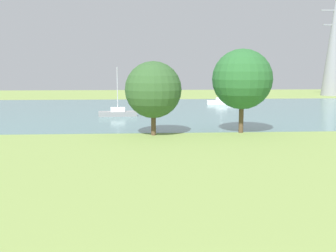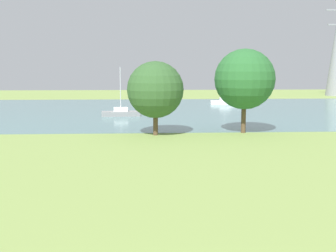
# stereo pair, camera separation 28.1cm
# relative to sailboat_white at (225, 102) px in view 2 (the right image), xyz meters

# --- Properties ---
(ground_plane) EXTENTS (160.00, 160.00, 0.00)m
(ground_plane) POSITION_rel_sailboat_white_xyz_m (-11.73, -36.87, -0.45)
(ground_plane) COLOR #7F994C
(water_surface) EXTENTS (140.00, 40.00, 0.02)m
(water_surface) POSITION_rel_sailboat_white_xyz_m (-11.73, -8.87, -0.44)
(water_surface) COLOR slate
(water_surface) RESTS_ON ground
(sailboat_white) EXTENTS (4.89, 1.80, 5.89)m
(sailboat_white) POSITION_rel_sailboat_white_xyz_m (0.00, 0.00, 0.00)
(sailboat_white) COLOR white
(sailboat_white) RESTS_ON water_surface
(sailboat_gray) EXTENTS (4.91, 1.92, 6.16)m
(sailboat_gray) POSITION_rel_sailboat_white_xyz_m (-16.26, -15.41, 0.00)
(sailboat_gray) COLOR gray
(sailboat_gray) RESTS_ON water_surface
(tree_east_far) EXTENTS (5.13, 5.13, 6.72)m
(tree_east_far) POSITION_rel_sailboat_white_xyz_m (-12.16, -29.93, 3.69)
(tree_east_far) COLOR brown
(tree_east_far) RESTS_ON ground
(tree_east_near) EXTENTS (5.64, 5.64, 7.88)m
(tree_east_near) POSITION_rel_sailboat_white_xyz_m (-3.83, -29.03, 4.60)
(tree_east_near) COLOR brown
(tree_east_near) RESTS_ON ground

